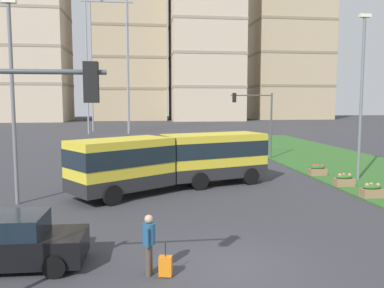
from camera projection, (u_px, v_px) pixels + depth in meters
ground_plane at (231, 268)px, 11.83m from camera, size 260.00×260.00×0.00m
articulated_bus at (174, 160)px, 22.41m from camera, size 11.54×7.40×3.00m
car_black_sedan at (8, 242)px, 11.81m from camera, size 4.45×2.13×1.58m
pedestrian_crossing at (149, 240)px, 11.26m from camera, size 0.36×0.57×1.74m
rolling_suitcase at (166, 266)px, 11.19m from camera, size 0.40×0.31×0.97m
flower_planter_2 at (372, 191)px, 20.23m from camera, size 1.10×0.56×0.74m
flower_planter_3 at (344, 180)px, 22.96m from camera, size 1.10×0.56×0.74m
flower_planter_4 at (318, 170)px, 26.37m from camera, size 1.10×0.56×0.74m
traffic_light_far_right at (258, 114)px, 34.08m from camera, size 3.65×0.28×5.66m
streetlight_left at (13, 94)px, 18.70m from camera, size 0.70×0.28×9.60m
streetlight_median at (362, 92)px, 24.48m from camera, size 0.70×0.28×10.16m
apartment_tower_west at (29, 15)px, 101.66m from camera, size 18.31×17.95×53.86m
apartment_tower_westcentre at (130, 46)px, 111.08m from camera, size 19.23×17.52×40.57m
apartment_tower_centre at (206, 25)px, 107.01m from camera, size 18.92×17.11×50.86m
apartment_tower_eastcentre at (289, 57)px, 117.58m from camera, size 22.02×16.38×36.50m
transmission_pylon at (108, 24)px, 62.49m from camera, size 9.00×6.24×31.33m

